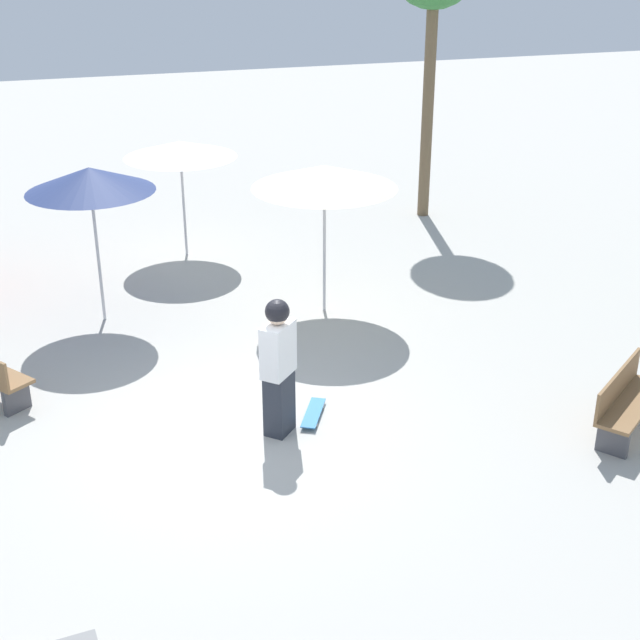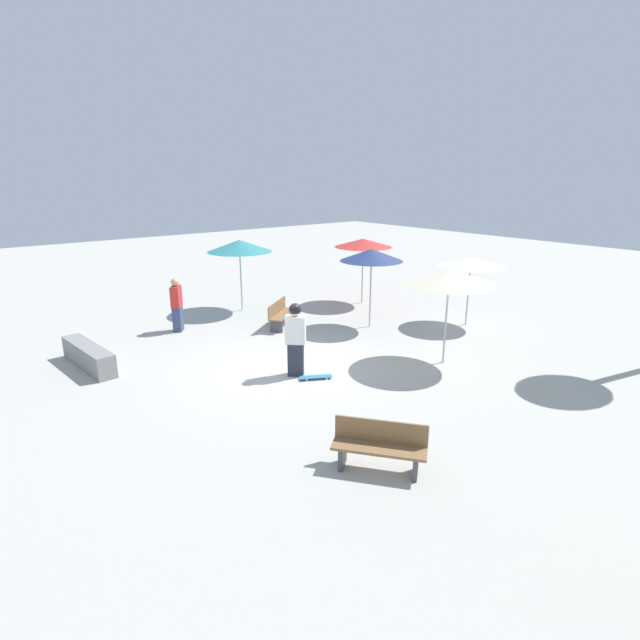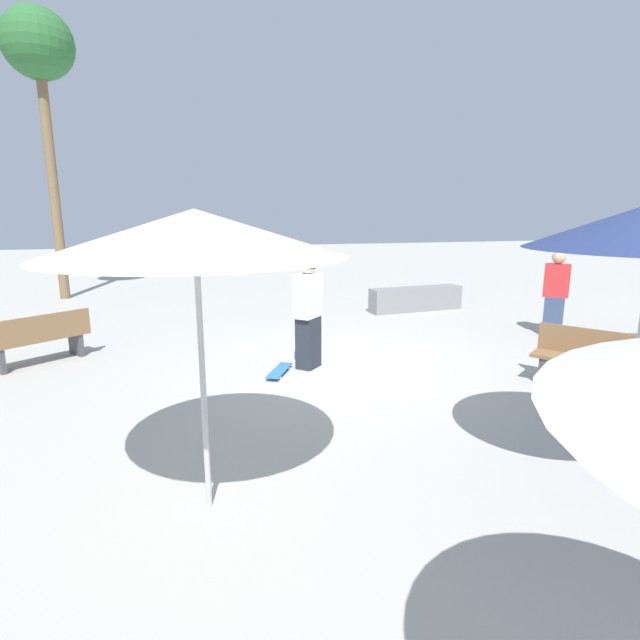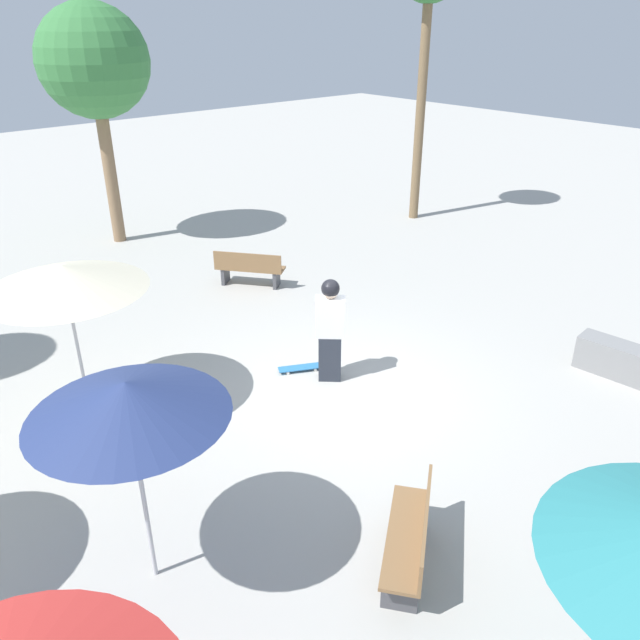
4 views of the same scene
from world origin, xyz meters
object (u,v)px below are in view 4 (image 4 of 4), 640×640
Objects in this scene: skater_main at (330,327)px; bench_near at (412,537)px; skateboard at (301,368)px; bench_far at (250,269)px; palm_tree_center_left at (94,63)px; shade_umbrella_navy at (127,399)px; shade_umbrella_cream at (64,278)px.

bench_near is (2.06, 3.66, -0.58)m from skater_main.
skater_main is at bearing 141.14° from skateboard.
bench_far is 0.25× the size of palm_tree_center_left.
palm_tree_center_left reaches higher than shade_umbrella_navy.
bench_far is 0.60× the size of shade_umbrella_navy.
skateboard is at bearing 29.98° from bench_near.
shade_umbrella_navy is at bearing 78.12° from shade_umbrella_cream.
bench_far is at bearing -133.03° from shade_umbrella_navy.
shade_umbrella_navy reaches higher than shade_umbrella_cream.
shade_umbrella_cream is (4.94, 2.49, 1.91)m from bench_far.
shade_umbrella_navy is at bearing 105.03° from bench_near.
palm_tree_center_left is at bearing -66.57° from skateboard.
skater_main is 0.74× the size of shade_umbrella_cream.
palm_tree_center_left reaches higher than shade_umbrella_cream.
bench_near is at bearing 105.68° from shade_umbrella_cream.
shade_umbrella_navy reaches higher than skater_main.
shade_umbrella_navy is (4.35, 1.84, 1.38)m from skater_main.
shade_umbrella_navy reaches higher than skateboard.
skater_main is 1.11m from skateboard.
palm_tree_center_left is at bearing -113.43° from shade_umbrella_navy.
shade_umbrella_cream reaches higher than bench_far.
bench_near is 1.01× the size of bench_far.
skateboard is at bearing -23.34° from skater_main.
shade_umbrella_cream is 0.42× the size of palm_tree_center_left.
shade_umbrella_cream is (1.53, -5.44, 1.91)m from bench_near.
bench_near is 0.26× the size of palm_tree_center_left.
shade_umbrella_cream is at bearing 7.70° from skateboard.
shade_umbrella_navy is at bearing 57.85° from skateboard.
skateboard is at bearing 159.67° from shade_umbrella_cream.
skater_main reaches higher than bench_near.
shade_umbrella_navy is 1.02× the size of shade_umbrella_cream.
skater_main is at bearing -157.11° from shade_umbrella_navy.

